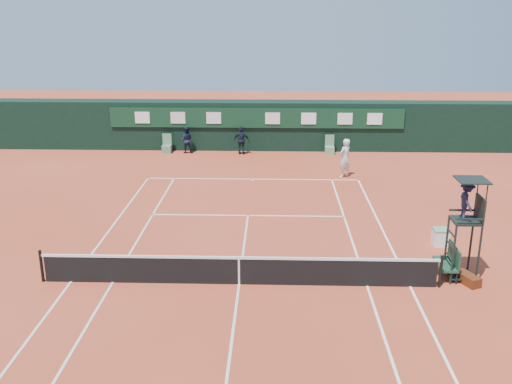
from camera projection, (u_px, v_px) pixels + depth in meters
ground at (239, 284)px, 18.40m from camera, size 90.00×90.00×0.00m
court_lines at (239, 284)px, 18.39m from camera, size 11.05×23.85×0.01m
tennis_net at (239, 270)px, 18.24m from camera, size 12.90×0.10×1.10m
back_wall at (257, 125)px, 35.76m from camera, size 40.00×1.65×3.00m
linesman_chair_left at (167, 148)px, 35.09m from camera, size 0.55×0.50×1.15m
linesman_chair_right at (330, 149)px, 34.80m from camera, size 0.55×0.50×1.15m
umpire_chair at (467, 208)px, 18.02m from camera, size 0.96×0.95×3.42m
player_bench at (449, 260)px, 18.73m from camera, size 0.56×1.20×1.10m
tennis_bag at (468, 279)px, 18.40m from camera, size 0.71×0.95×0.33m
cooler at (440, 237)px, 21.35m from camera, size 0.57×0.57×0.65m
tennis_ball at (258, 216)px, 24.28m from camera, size 0.07×0.07×0.07m
player at (345, 158)px, 29.83m from camera, size 0.88×0.87×2.05m
ball_kid_left at (186, 140)px, 34.89m from camera, size 0.84×0.68×1.63m
ball_kid_right at (242, 141)px, 34.53m from camera, size 1.05×0.60×1.69m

